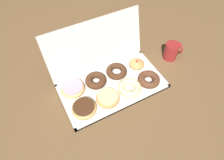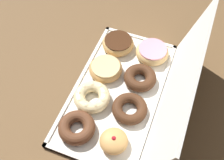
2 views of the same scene
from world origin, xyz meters
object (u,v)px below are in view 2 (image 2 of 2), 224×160
(chocolate_cake_ring_donut_5, at_px, (140,78))
(chocolate_cake_ring_donut_6, at_px, (130,109))
(chocolate_cake_ring_donut_3, at_px, (77,128))
(donut_box, at_px, (117,91))
(pink_frosted_donut_4, at_px, (152,52))
(glazed_ring_donut_1, at_px, (106,69))
(cruller_donut_2, at_px, (92,97))
(jelly_filled_donut_7, at_px, (114,141))
(chocolate_frosted_donut_0, at_px, (118,43))

(chocolate_cake_ring_donut_5, xyz_separation_m, chocolate_cake_ring_donut_6, (0.13, 0.01, -0.00))
(chocolate_cake_ring_donut_3, distance_m, chocolate_cake_ring_donut_6, 0.18)
(donut_box, bearing_deg, pink_frosted_donut_4, 160.70)
(glazed_ring_donut_1, bearing_deg, cruller_donut_2, 0.42)
(donut_box, relative_size, jelly_filled_donut_7, 6.22)
(chocolate_cake_ring_donut_5, bearing_deg, chocolate_cake_ring_donut_6, 2.34)
(chocolate_frosted_donut_0, bearing_deg, glazed_ring_donut_1, -0.04)
(donut_box, height_order, cruller_donut_2, cruller_donut_2)
(chocolate_cake_ring_donut_3, relative_size, chocolate_cake_ring_donut_5, 1.02)
(chocolate_cake_ring_donut_5, bearing_deg, pink_frosted_donut_4, 176.73)
(jelly_filled_donut_7, bearing_deg, glazed_ring_donut_1, -153.31)
(donut_box, xyz_separation_m, cruller_donut_2, (0.06, -0.06, 0.02))
(glazed_ring_donut_1, distance_m, cruller_donut_2, 0.12)
(pink_frosted_donut_4, distance_m, chocolate_cake_ring_donut_6, 0.25)
(chocolate_frosted_donut_0, distance_m, glazed_ring_donut_1, 0.13)
(cruller_donut_2, bearing_deg, chocolate_cake_ring_donut_3, -0.23)
(chocolate_frosted_donut_0, distance_m, jelly_filled_donut_7, 0.39)
(glazed_ring_donut_1, relative_size, chocolate_cake_ring_donut_5, 1.05)
(chocolate_frosted_donut_0, distance_m, pink_frosted_donut_4, 0.13)
(glazed_ring_donut_1, relative_size, chocolate_cake_ring_donut_6, 1.03)
(cruller_donut_2, bearing_deg, chocolate_cake_ring_donut_6, 91.91)
(donut_box, height_order, jelly_filled_donut_7, jelly_filled_donut_7)
(pink_frosted_donut_4, height_order, chocolate_cake_ring_donut_6, pink_frosted_donut_4)
(chocolate_cake_ring_donut_6, bearing_deg, glazed_ring_donut_1, -132.84)
(donut_box, xyz_separation_m, jelly_filled_donut_7, (0.18, 0.06, 0.03))
(glazed_ring_donut_1, height_order, chocolate_cake_ring_donut_6, glazed_ring_donut_1)
(glazed_ring_donut_1, bearing_deg, pink_frosted_donut_4, 134.40)
(donut_box, relative_size, chocolate_cake_ring_donut_5, 4.71)
(chocolate_cake_ring_donut_5, bearing_deg, jelly_filled_donut_7, -0.72)
(donut_box, relative_size, glazed_ring_donut_1, 4.51)
(chocolate_frosted_donut_0, bearing_deg, pink_frosted_donut_4, 91.75)
(donut_box, xyz_separation_m, chocolate_frosted_donut_0, (-0.19, -0.07, 0.02))
(cruller_donut_2, bearing_deg, glazed_ring_donut_1, -179.58)
(chocolate_cake_ring_donut_3, relative_size, pink_frosted_donut_4, 0.96)
(glazed_ring_donut_1, bearing_deg, chocolate_cake_ring_donut_5, 92.38)
(cruller_donut_2, relative_size, jelly_filled_donut_7, 1.41)
(chocolate_frosted_donut_0, relative_size, cruller_donut_2, 0.98)
(chocolate_cake_ring_donut_6, distance_m, jelly_filled_donut_7, 0.12)
(cruller_donut_2, height_order, jelly_filled_donut_7, jelly_filled_donut_7)
(pink_frosted_donut_4, xyz_separation_m, chocolate_cake_ring_donut_6, (0.25, -0.00, -0.00))
(cruller_donut_2, distance_m, chocolate_cake_ring_donut_6, 0.13)
(pink_frosted_donut_4, bearing_deg, chocolate_cake_ring_donut_3, -19.55)
(chocolate_cake_ring_donut_3, height_order, jelly_filled_donut_7, jelly_filled_donut_7)
(pink_frosted_donut_4, height_order, jelly_filled_donut_7, jelly_filled_donut_7)
(chocolate_frosted_donut_0, relative_size, jelly_filled_donut_7, 1.38)
(chocolate_cake_ring_donut_5, bearing_deg, chocolate_cake_ring_donut_3, -26.81)
(glazed_ring_donut_1, xyz_separation_m, chocolate_cake_ring_donut_6, (0.12, 0.13, -0.00))
(chocolate_frosted_donut_0, relative_size, pink_frosted_donut_4, 0.98)
(chocolate_frosted_donut_0, bearing_deg, chocolate_cake_ring_donut_3, 0.05)
(cruller_donut_2, relative_size, pink_frosted_donut_4, 1.01)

